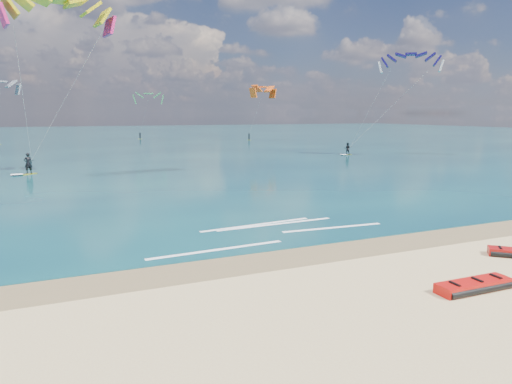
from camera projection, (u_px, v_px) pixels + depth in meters
ground at (134, 164)px, 51.55m from camera, size 320.00×320.00×0.00m
wet_sand_strip at (275, 259)px, 18.02m from camera, size 320.00×2.40×0.01m
sea at (94, 137)px, 109.54m from camera, size 320.00×200.00×0.04m
packed_kite_left at (473, 290)px, 14.88m from camera, size 2.96×1.10×0.38m
kitesurfer_main at (43, 77)px, 39.73m from camera, size 11.33×7.50×16.74m
kitesurfer_far at (380, 100)px, 60.34m from camera, size 11.93×9.21×14.75m
shoreline_foam at (271, 231)px, 22.28m from camera, size 12.27×4.06×0.01m
distant_kites at (42, 113)px, 83.06m from camera, size 75.38×45.49×13.94m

